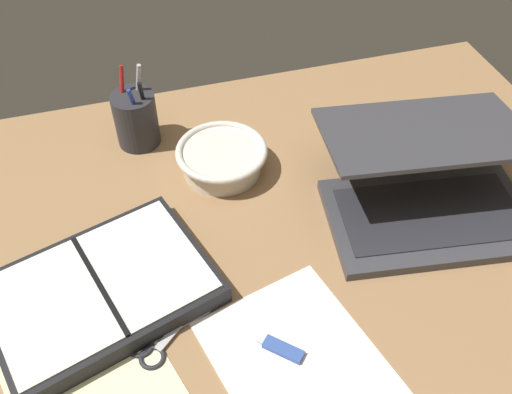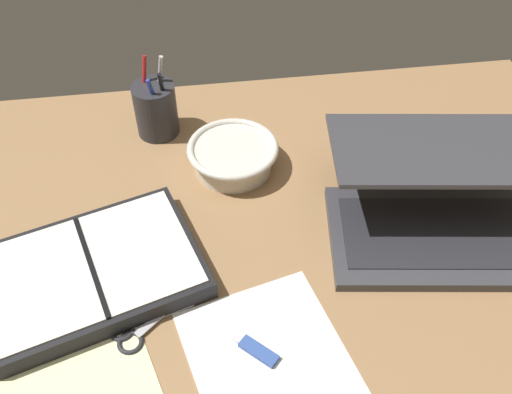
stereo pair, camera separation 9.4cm
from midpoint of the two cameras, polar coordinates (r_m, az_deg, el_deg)
name	(u,v)px [view 1 (the left image)]	position (r cm, az deg, el deg)	size (l,w,h in cm)	color
desk_top	(250,263)	(95.18, -3.44, -6.72)	(140.00, 100.00, 2.00)	#936D47
laptop	(428,187)	(101.27, 14.30, 0.82)	(38.96, 35.27, 14.33)	#38383D
bowl	(222,158)	(107.03, -5.95, 3.78)	(17.16, 17.16, 5.46)	silver
pen_cup	(136,119)	(114.79, -14.23, 7.48)	(8.38, 8.38, 16.62)	#28282D
planner	(101,291)	(92.73, -18.09, -9.08)	(38.17, 31.83, 3.86)	black
scissors	(155,345)	(87.30, -13.22, -14.39)	(12.87, 9.86, 0.80)	#B7B7BC
paper_sheet_front	(304,369)	(83.66, 1.49, -17.04)	(21.76, 29.39, 0.16)	white
usb_drive	(281,349)	(84.62, -0.74, -15.16)	(6.30, 6.15, 1.00)	#33519E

